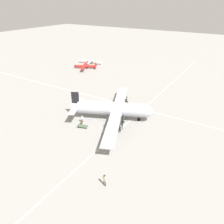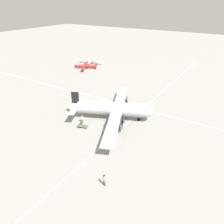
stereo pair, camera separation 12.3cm
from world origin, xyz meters
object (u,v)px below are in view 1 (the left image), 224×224
at_px(crew_foreground, 105,179).
at_px(baggage_cart, 83,126).
at_px(airliner_main, 114,109).
at_px(passenger_boarding, 82,118).
at_px(suitcase_near_door, 81,124).
at_px(light_aircraft_distant, 85,66).
at_px(light_aircraft_taxiing, 90,62).

relative_size(crew_foreground, baggage_cart, 0.84).
bearing_deg(baggage_cart, crew_foreground, -58.48).
bearing_deg(airliner_main, crew_foreground, -86.11).
distance_m(passenger_boarding, suitcase_near_door, 1.30).
height_order(crew_foreground, passenger_boarding, crew_foreground).
bearing_deg(light_aircraft_distant, crew_foreground, 101.93).
relative_size(baggage_cart, light_aircraft_taxiing, 0.22).
height_order(baggage_cart, light_aircraft_taxiing, light_aircraft_taxiing).
distance_m(suitcase_near_door, light_aircraft_taxiing, 48.05).
bearing_deg(airliner_main, suitcase_near_door, -151.27).
height_order(suitcase_near_door, baggage_cart, suitcase_near_door).
height_order(airliner_main, baggage_cart, airliner_main).
bearing_deg(suitcase_near_door, light_aircraft_taxiing, -55.29).
relative_size(airliner_main, light_aircraft_distant, 2.41).
relative_size(passenger_boarding, light_aircraft_distant, 0.16).
height_order(light_aircraft_distant, light_aircraft_taxiing, light_aircraft_distant).
bearing_deg(passenger_boarding, crew_foreground, -93.30).
relative_size(passenger_boarding, light_aircraft_taxiing, 0.17).
bearing_deg(crew_foreground, suitcase_near_door, 151.32).
bearing_deg(light_aircraft_taxiing, light_aircraft_distant, -170.33).
distance_m(baggage_cart, light_aircraft_taxiing, 48.97).
bearing_deg(crew_foreground, passenger_boarding, 150.08).
distance_m(baggage_cart, light_aircraft_distant, 42.55).
distance_m(crew_foreground, suitcase_near_door, 17.31).
relative_size(airliner_main, light_aircraft_taxiing, 2.57).
relative_size(airliner_main, passenger_boarding, 15.27).
bearing_deg(light_aircraft_taxiing, airliner_main, -147.08).
bearing_deg(passenger_boarding, light_aircraft_distant, 75.53).
bearing_deg(airliner_main, light_aircraft_taxiing, 109.54).
height_order(airliner_main, passenger_boarding, airliner_main).
relative_size(airliner_main, baggage_cart, 11.45).
distance_m(airliner_main, baggage_cart, 7.56).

